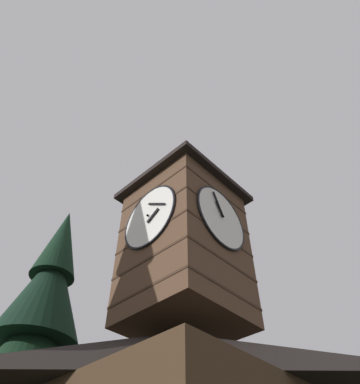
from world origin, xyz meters
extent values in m
pyramid|color=black|center=(1.63, -0.48, 6.33)|extent=(11.46, 11.73, 3.32)
cube|color=brown|center=(1.57, 0.00, 11.20)|extent=(4.06, 4.06, 6.44)
cube|color=#3C291C|center=(1.57, 0.00, 8.76)|extent=(4.10, 4.10, 0.10)
cube|color=#3C291C|center=(1.57, 0.00, 9.96)|extent=(4.10, 4.10, 0.10)
cube|color=#3C291C|center=(1.57, 0.00, 11.17)|extent=(4.10, 4.10, 0.10)
cube|color=#3C291C|center=(1.57, 0.00, 12.38)|extent=(4.10, 4.10, 0.10)
cube|color=#3C291C|center=(1.57, 0.00, 13.59)|extent=(4.10, 4.10, 0.10)
cylinder|color=white|center=(1.57, 2.06, 12.03)|extent=(2.86, 0.10, 2.86)
torus|color=black|center=(1.57, 2.08, 12.03)|extent=(2.96, 0.10, 2.96)
cube|color=black|center=(1.74, 2.16, 12.35)|extent=(0.45, 0.04, 0.69)
cube|color=black|center=(1.82, 2.16, 12.57)|extent=(0.57, 0.04, 1.10)
sphere|color=black|center=(1.57, 2.17, 12.03)|extent=(0.10, 0.10, 0.10)
cylinder|color=white|center=(3.63, 0.00, 12.03)|extent=(0.10, 2.86, 2.86)
torus|color=black|center=(3.66, 0.00, 12.03)|extent=(0.10, 2.96, 2.96)
cube|color=black|center=(3.73, 0.31, 11.85)|extent=(0.04, 0.67, 0.48)
cube|color=black|center=(3.73, 0.49, 12.35)|extent=(0.04, 1.03, 0.71)
sphere|color=black|center=(3.74, 0.00, 12.03)|extent=(0.10, 0.10, 0.10)
cube|color=black|center=(1.57, 0.00, 14.55)|extent=(4.76, 4.76, 0.25)
cylinder|color=tan|center=(1.57, 0.00, 15.31)|extent=(2.40, 2.40, 1.28)
cylinder|color=#2D2319|center=(1.57, 0.00, 14.89)|extent=(2.46, 2.46, 0.10)
cylinder|color=#2D2319|center=(1.57, 0.00, 15.31)|extent=(2.46, 2.46, 0.10)
cylinder|color=#2D2319|center=(1.57, 0.00, 15.74)|extent=(2.46, 2.46, 0.10)
cone|color=#424C5B|center=(1.57, 0.00, 16.40)|extent=(2.70, 2.70, 0.91)
sphere|color=#384251|center=(1.57, 0.00, 16.96)|extent=(0.16, 0.16, 0.16)
cone|color=black|center=(3.94, -6.64, 7.95)|extent=(5.55, 5.55, 5.21)
cone|color=black|center=(3.94, -6.64, 11.18)|extent=(3.87, 3.87, 5.10)
cone|color=black|center=(3.94, -6.64, 14.02)|extent=(2.18, 2.18, 4.21)
ellipsoid|color=black|center=(-0.98, -1.40, 19.64)|extent=(0.29, 0.21, 0.15)
cube|color=black|center=(-1.03, -1.57, 19.64)|extent=(0.27, 0.39, 0.05)
cube|color=black|center=(-0.94, -1.23, 19.64)|extent=(0.27, 0.39, 0.05)
camera|label=1|loc=(11.06, 8.80, 2.06)|focal=34.93mm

